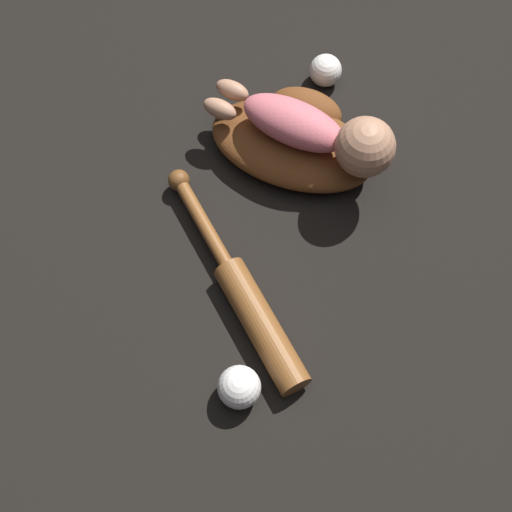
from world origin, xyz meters
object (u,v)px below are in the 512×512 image
(baseball_bat, at_px, (247,300))
(baseball, at_px, (239,387))
(baby_figure, at_px, (322,132))
(baseball_glove, at_px, (293,139))
(baseball_spare, at_px, (325,70))

(baseball_bat, xyz_separation_m, baseball, (0.03, -0.17, 0.01))
(baby_figure, relative_size, baseball, 5.10)
(baseball, bearing_deg, baseball_bat, 99.75)
(baseball_glove, distance_m, baseball_bat, 0.37)
(baseball_glove, relative_size, baseball, 4.72)
(baseball_glove, height_order, baseball_spare, baseball_glove)
(baseball_bat, xyz_separation_m, baseball_spare, (0.03, 0.56, 0.00))
(baby_figure, xyz_separation_m, baseball_bat, (-0.06, -0.34, -0.10))
(baseball_glove, bearing_deg, baseball_spare, 81.80)
(baseball_glove, distance_m, baseball, 0.54)
(baseball_bat, relative_size, baseball_spare, 5.66)
(baby_figure, bearing_deg, baseball_glove, 152.45)
(baseball_bat, distance_m, baseball_spare, 0.57)
(baseball, bearing_deg, baseball_glove, 92.54)
(baseball_bat, relative_size, baseball, 5.15)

